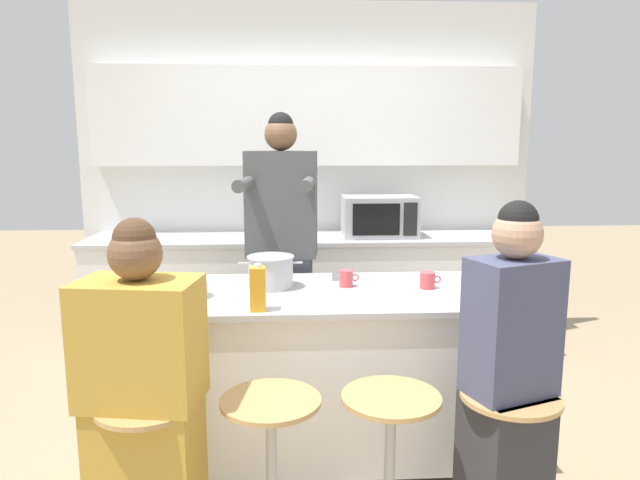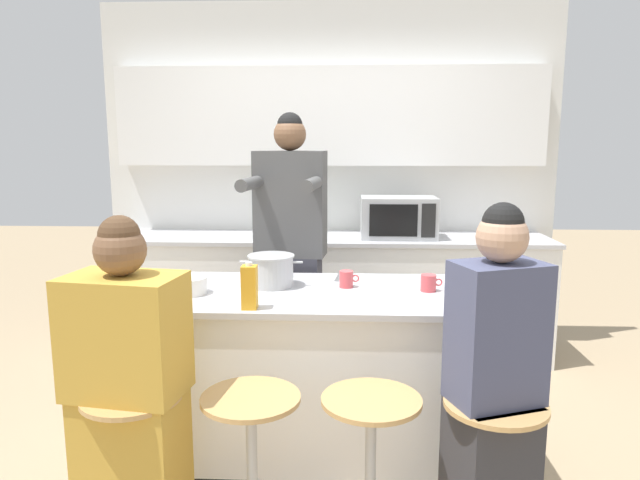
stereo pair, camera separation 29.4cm
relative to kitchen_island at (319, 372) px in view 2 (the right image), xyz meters
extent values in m
plane|color=tan|center=(0.00, 0.00, -0.45)|extent=(16.00, 16.00, 0.00)
cube|color=silver|center=(0.00, 1.80, 0.90)|extent=(3.58, 0.06, 2.70)
cube|color=white|center=(0.00, 1.69, 1.38)|extent=(3.29, 0.16, 0.75)
cube|color=white|center=(0.00, 1.45, 0.00)|extent=(3.29, 0.60, 0.89)
cube|color=#BCBCC1|center=(0.00, 1.45, 0.46)|extent=(3.32, 0.63, 0.03)
cube|color=black|center=(0.00, 0.00, -0.42)|extent=(1.67, 0.69, 0.06)
cube|color=white|center=(0.00, 0.00, 0.01)|extent=(1.75, 0.77, 0.79)
cube|color=#BCBCC1|center=(0.00, 0.00, 0.42)|extent=(1.79, 0.81, 0.03)
cylinder|color=#B7BABC|center=(-0.71, -0.72, -0.13)|extent=(0.04, 0.04, 0.61)
cylinder|color=tan|center=(-0.71, -0.72, 0.19)|extent=(0.40, 0.40, 0.02)
cylinder|color=#B7BABC|center=(-0.24, -0.72, -0.13)|extent=(0.04, 0.04, 0.61)
cylinder|color=tan|center=(-0.24, -0.72, 0.19)|extent=(0.40, 0.40, 0.02)
cylinder|color=#B7BABC|center=(0.24, -0.72, -0.13)|extent=(0.04, 0.04, 0.61)
cylinder|color=tan|center=(0.24, -0.72, 0.19)|extent=(0.40, 0.40, 0.02)
cylinder|color=#B7BABC|center=(0.71, -0.73, -0.13)|extent=(0.04, 0.04, 0.61)
cylinder|color=tan|center=(0.71, -0.73, 0.19)|extent=(0.40, 0.40, 0.02)
cube|color=#383842|center=(-0.20, 0.61, 0.03)|extent=(0.38, 0.25, 0.94)
cube|color=#4C4C4C|center=(-0.20, 0.61, 0.82)|extent=(0.44, 0.26, 0.63)
cylinder|color=#4C4C4C|center=(-0.41, 0.34, 0.96)|extent=(0.10, 0.35, 0.07)
cylinder|color=#4C4C4C|center=(-0.06, 0.31, 0.96)|extent=(0.10, 0.35, 0.07)
sphere|color=brown|center=(-0.20, 0.61, 1.23)|extent=(0.21, 0.21, 0.19)
sphere|color=black|center=(-0.20, 0.61, 1.28)|extent=(0.17, 0.17, 0.15)
cube|color=gold|center=(-0.73, -0.72, -0.12)|extent=(0.45, 0.32, 0.64)
cube|color=gold|center=(-0.73, -0.72, 0.44)|extent=(0.48, 0.35, 0.48)
sphere|color=brown|center=(-0.73, -0.72, 0.78)|extent=(0.23, 0.23, 0.20)
sphere|color=#513823|center=(-0.73, -0.72, 0.83)|extent=(0.18, 0.18, 0.16)
cube|color=#333338|center=(0.71, -0.72, -0.12)|extent=(0.37, 0.35, 0.64)
cube|color=#474C6B|center=(0.71, -0.72, 0.47)|extent=(0.39, 0.32, 0.55)
sphere|color=tan|center=(0.71, -0.72, 0.84)|extent=(0.25, 0.25, 0.19)
sphere|color=black|center=(0.71, -0.72, 0.89)|extent=(0.20, 0.20, 0.15)
cylinder|color=#B7BABC|center=(-0.26, 0.09, 0.51)|extent=(0.23, 0.23, 0.16)
cylinder|color=#B7BABC|center=(-0.26, 0.09, 0.60)|extent=(0.25, 0.25, 0.01)
cylinder|color=#B7BABC|center=(-0.40, 0.09, 0.57)|extent=(0.05, 0.01, 0.01)
cylinder|color=#B7BABC|center=(-0.12, 0.09, 0.57)|extent=(0.05, 0.01, 0.01)
cylinder|color=white|center=(-0.65, -0.08, 0.48)|extent=(0.19, 0.19, 0.08)
cylinder|color=#DB4C51|center=(0.55, 0.02, 0.48)|extent=(0.08, 0.08, 0.09)
torus|color=#DB4C51|center=(0.61, 0.02, 0.48)|extent=(0.04, 0.01, 0.04)
cylinder|color=#DB4C51|center=(0.14, 0.08, 0.48)|extent=(0.07, 0.07, 0.09)
torus|color=#DB4C51|center=(0.19, 0.08, 0.48)|extent=(0.04, 0.01, 0.04)
cube|color=gold|center=(-0.30, -0.32, 0.53)|extent=(0.07, 0.07, 0.20)
cylinder|color=white|center=(-0.30, -0.32, 0.64)|extent=(0.03, 0.03, 0.02)
cube|color=#B2B5B7|center=(0.52, 1.41, 0.63)|extent=(0.55, 0.32, 0.31)
cube|color=black|center=(0.47, 1.24, 0.63)|extent=(0.34, 0.01, 0.23)
cube|color=black|center=(0.72, 1.24, 0.63)|extent=(0.10, 0.01, 0.24)
cylinder|color=beige|center=(-0.14, 1.45, 0.52)|extent=(0.11, 0.11, 0.08)
sphere|color=#478942|center=(-0.14, 1.45, 0.62)|extent=(0.15, 0.15, 0.15)
camera|label=1|loc=(-0.16, -2.81, 1.19)|focal=32.00mm
camera|label=2|loc=(0.13, -2.82, 1.19)|focal=32.00mm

